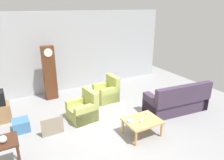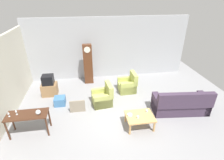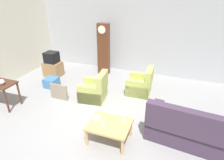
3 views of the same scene
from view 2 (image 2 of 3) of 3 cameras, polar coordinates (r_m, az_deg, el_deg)
The scene contains 18 objects.
ground_plane at distance 6.82m, azimuth 3.40°, elevation -11.57°, with size 10.40×10.40×0.00m, color gray.
garage_door_wall at distance 9.25m, azimuth -0.99°, elevation 10.54°, with size 8.40×0.16×3.20m, color #ADAFB5.
couch_floral at distance 7.28m, azimuth 21.91°, elevation -7.54°, with size 2.18×1.09×1.04m.
armchair_olive_near at distance 7.26m, azimuth -3.01°, elevation -5.86°, with size 0.88×0.85×0.92m.
armchair_olive_far at distance 8.20m, azimuth 5.29°, elevation -1.72°, with size 0.81×0.78×0.92m.
coffee_table_wood at distance 6.17m, azimuth 9.19°, elevation -12.13°, with size 0.96×0.76×0.46m.
console_table_dark at distance 6.31m, azimuth -26.27°, elevation -10.97°, with size 1.30×0.56×0.77m.
grandfather_clock at distance 8.72m, azimuth -7.96°, elevation 5.22°, with size 0.44×0.30×2.04m.
tv_stand_cabinet at distance 8.38m, azimuth -19.99°, elevation -2.92°, with size 0.68×0.52×0.57m, color #997047.
tv_crt at distance 8.16m, azimuth -20.53°, elevation 0.08°, with size 0.48×0.44×0.42m, color black.
framed_picture_leaning at distance 6.95m, azimuth -11.41°, elevation -8.59°, with size 0.60×0.05×0.52m, color gray.
storage_box_blue at distance 7.61m, azimuth -16.92°, elevation -6.67°, with size 0.45×0.44×0.34m, color teal.
glass_dome_cloche at distance 6.05m, azimuth -23.35°, elevation -9.79°, with size 0.16×0.16×0.16m, color silver.
cup_white_porcelain at distance 5.99m, azimuth 8.58°, elevation -12.10°, with size 0.08×0.08×0.09m, color white.
cup_blue_rimmed at distance 6.32m, azimuth 11.50°, elevation -10.06°, with size 0.07×0.07×0.08m, color silver.
bowl_white_stacked at distance 6.06m, azimuth 5.93°, elevation -11.50°, with size 0.17×0.17×0.06m, color white.
wine_glass_tall at distance 6.34m, azimuth -31.20°, elevation -9.49°, with size 0.06×0.06×0.19m.
wine_glass_mid at distance 6.30m, azimuth -29.29°, elevation -9.04°, with size 0.07×0.07×0.20m.
Camera 2 is at (-1.20, -5.16, 4.29)m, focal length 27.51 mm.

